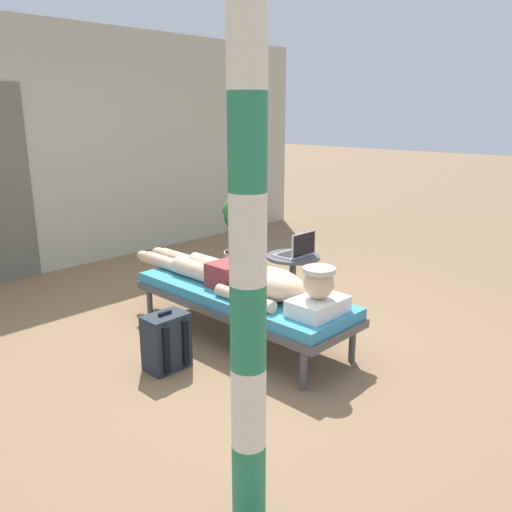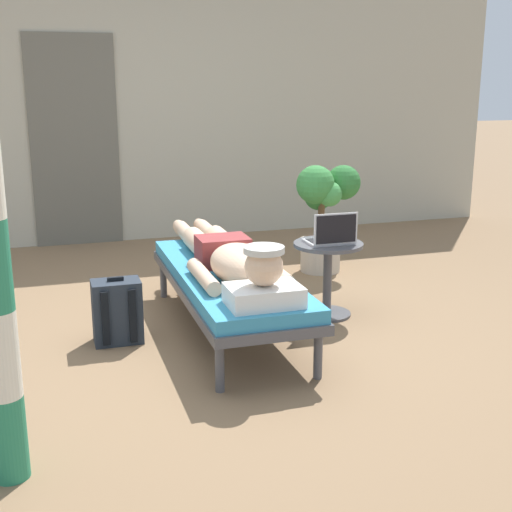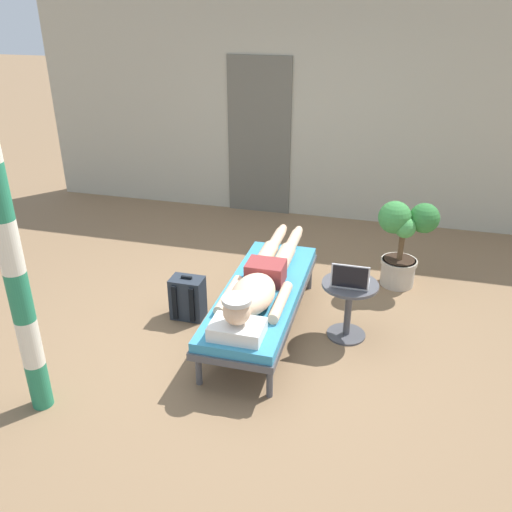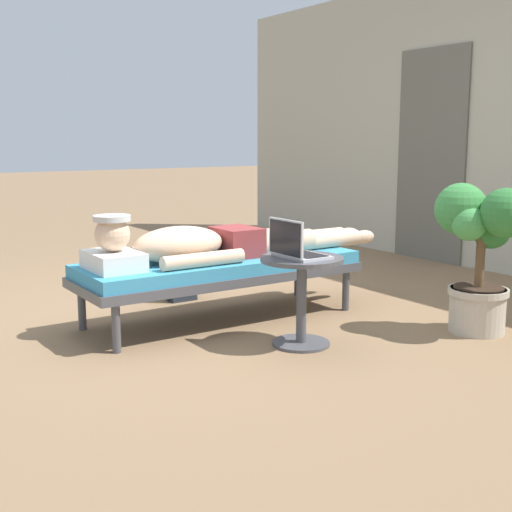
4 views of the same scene
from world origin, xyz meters
name	(u,v)px [view 2 (image 2 of 4)]	position (x,y,z in m)	size (l,w,h in m)	color
ground_plane	(212,335)	(0.00, 0.00, 0.00)	(40.00, 40.00, 0.00)	#846647
house_wall_back	(151,106)	(0.13, 2.99, 1.35)	(7.60, 0.20, 2.70)	#B2AD99
house_door_panel	(75,142)	(-0.65, 2.88, 1.02)	(0.84, 0.03, 2.04)	#625F54
lounge_chair	(228,281)	(0.13, 0.04, 0.35)	(0.66, 1.91, 0.42)	#4C4C51
person_reclining	(231,258)	(0.13, -0.04, 0.52)	(0.53, 2.17, 0.33)	white
side_table	(328,266)	(0.87, 0.14, 0.36)	(0.48, 0.48, 0.52)	#4C4C51
laptop	(332,236)	(0.87, 0.09, 0.58)	(0.31, 0.24, 0.23)	silver
backpack	(117,312)	(-0.59, 0.07, 0.20)	(0.30, 0.26, 0.42)	#262D38
potted_plant	(323,207)	(1.27, 1.19, 0.56)	(0.58, 0.45, 0.93)	#BFB29E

